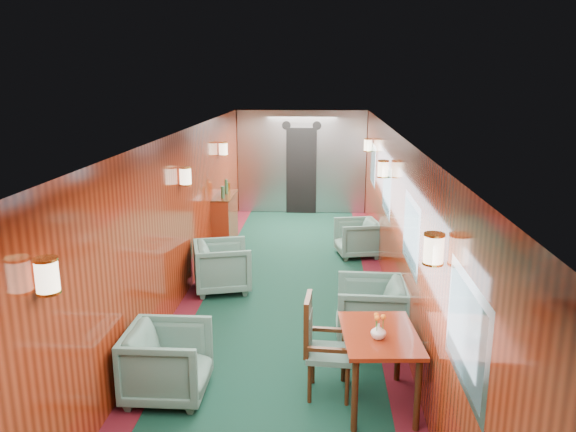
# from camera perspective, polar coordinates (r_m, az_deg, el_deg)

# --- Properties ---
(room) EXTENTS (12.00, 12.10, 2.40)m
(room) POSITION_cam_1_polar(r_m,az_deg,el_deg) (7.24, -0.45, 1.98)
(room) COLOR #0D3022
(room) RESTS_ON ground
(bulkhead) EXTENTS (2.98, 0.17, 2.39)m
(bulkhead) POSITION_cam_1_polar(r_m,az_deg,el_deg) (13.13, 1.38, 5.44)
(bulkhead) COLOR #A5A8AC
(bulkhead) RESTS_ON ground
(windows_right) EXTENTS (0.02, 8.60, 0.80)m
(windows_right) POSITION_cam_1_polar(r_m,az_deg,el_deg) (7.57, 10.99, 0.82)
(windows_right) COLOR #ADB0B4
(windows_right) RESTS_ON ground
(wall_sconces) EXTENTS (2.97, 7.97, 0.25)m
(wall_sconces) POSITION_cam_1_polar(r_m,az_deg,el_deg) (7.77, -0.16, 3.97)
(wall_sconces) COLOR #FFEDC6
(wall_sconces) RESTS_ON ground
(dining_table) EXTENTS (0.78, 1.06, 0.76)m
(dining_table) POSITION_cam_1_polar(r_m,az_deg,el_deg) (5.61, 9.26, -12.76)
(dining_table) COLOR maroon
(dining_table) RESTS_ON ground
(side_chair) EXTENTS (0.50, 0.52, 1.05)m
(side_chair) POSITION_cam_1_polar(r_m,az_deg,el_deg) (5.75, 3.26, -12.66)
(side_chair) COLOR #1D433D
(side_chair) RESTS_ON ground
(credenza) EXTENTS (0.34, 1.10, 1.26)m
(credenza) POSITION_cam_1_polar(r_m,az_deg,el_deg) (10.71, -6.41, -0.36)
(credenza) COLOR maroon
(credenza) RESTS_ON ground
(flower_vase) EXTENTS (0.16, 0.16, 0.15)m
(flower_vase) POSITION_cam_1_polar(r_m,az_deg,el_deg) (5.41, 9.17, -11.48)
(flower_vase) COLOR silver
(flower_vase) RESTS_ON dining_table
(armchair_left_near) EXTENTS (0.81, 0.79, 0.73)m
(armchair_left_near) POSITION_cam_1_polar(r_m,az_deg,el_deg) (5.92, -12.13, -14.32)
(armchair_left_near) COLOR #1D433D
(armchair_left_near) RESTS_ON ground
(armchair_left_far) EXTENTS (1.00, 0.98, 0.75)m
(armchair_left_far) POSITION_cam_1_polar(r_m,az_deg,el_deg) (8.50, -6.67, -5.11)
(armchair_left_far) COLOR #1D433D
(armchair_left_far) RESTS_ON ground
(armchair_right_near) EXTENTS (0.88, 0.86, 0.78)m
(armchair_right_near) POSITION_cam_1_polar(r_m,az_deg,el_deg) (6.94, 8.46, -9.54)
(armchair_right_near) COLOR #1D433D
(armchair_right_near) RESTS_ON ground
(armchair_right_far) EXTENTS (0.85, 0.84, 0.66)m
(armchair_right_far) POSITION_cam_1_polar(r_m,az_deg,el_deg) (10.12, 7.01, -2.23)
(armchair_right_far) COLOR #1D433D
(armchair_right_far) RESTS_ON ground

